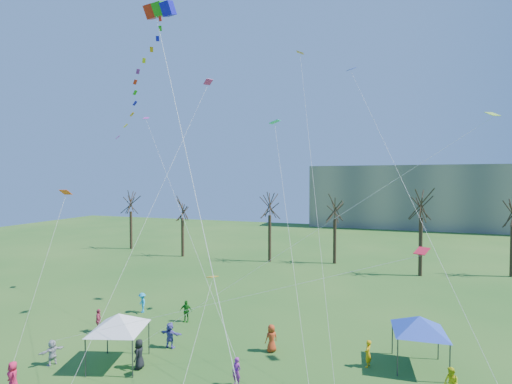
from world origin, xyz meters
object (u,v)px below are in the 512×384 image
(big_box_kite, at_px, (145,79))
(canopy_tent_blue, at_px, (419,324))
(distant_building, at_px, (439,197))
(canopy_tent_white, at_px, (119,321))

(big_box_kite, distance_m, canopy_tent_blue, 22.93)
(distant_building, xyz_separation_m, canopy_tent_white, (-29.73, -76.63, -4.74))
(big_box_kite, relative_size, canopy_tent_white, 5.84)
(distant_building, distance_m, canopy_tent_blue, 72.14)
(canopy_tent_white, distance_m, canopy_tent_blue, 18.72)
(canopy_tent_white, xyz_separation_m, canopy_tent_blue, (17.85, 5.63, -0.03))
(canopy_tent_blue, bearing_deg, canopy_tent_white, -162.48)
(big_box_kite, bearing_deg, distant_building, 69.41)
(distant_building, distance_m, canopy_tent_white, 82.33)
(distant_building, relative_size, canopy_tent_blue, 13.96)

